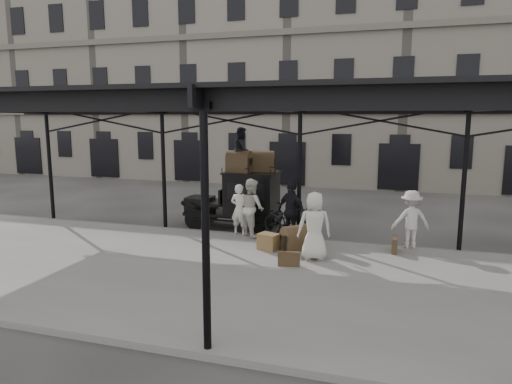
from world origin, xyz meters
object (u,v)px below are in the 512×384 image
at_px(porter_left, 239,209).
at_px(steamer_trunk_platform, 296,240).
at_px(taxi, 244,197).
at_px(steamer_trunk_roof_near, 239,163).
at_px(porter_official, 292,211).
at_px(bicycle, 290,222).

distance_m(porter_left, steamer_trunk_platform, 2.66).
bearing_deg(taxi, steamer_trunk_roof_near, -108.07).
xyz_separation_m(porter_official, bicycle, (-0.11, 0.19, -0.41)).
xyz_separation_m(bicycle, steamer_trunk_platform, (0.47, -1.20, -0.26)).
bearing_deg(bicycle, porter_left, 113.27).
relative_size(taxi, steamer_trunk_platform, 4.19).
relative_size(porter_left, steamer_trunk_platform, 2.02).
relative_size(porter_left, bicycle, 0.80).
bearing_deg(bicycle, steamer_trunk_roof_near, 86.62).
height_order(taxi, bicycle, taxi).
height_order(bicycle, steamer_trunk_roof_near, steamer_trunk_roof_near).
height_order(porter_left, steamer_trunk_roof_near, steamer_trunk_roof_near).
bearing_deg(taxi, bicycle, -34.68).
bearing_deg(porter_official, porter_left, 23.33).
relative_size(bicycle, steamer_trunk_platform, 2.53).
xyz_separation_m(taxi, porter_official, (2.20, -1.64, -0.07)).
bearing_deg(steamer_trunk_roof_near, porter_official, -25.76).
bearing_deg(porter_left, bicycle, -173.49).
xyz_separation_m(porter_left, steamer_trunk_roof_near, (-0.39, 1.13, 1.47)).
distance_m(taxi, steamer_trunk_roof_near, 1.33).
height_order(porter_official, steamer_trunk_platform, porter_official).
bearing_deg(porter_left, steamer_trunk_roof_near, -62.39).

